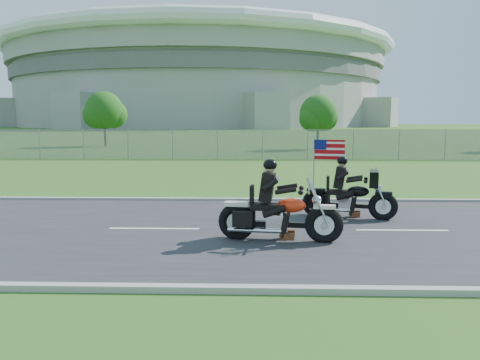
{
  "coord_description": "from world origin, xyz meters",
  "views": [
    {
      "loc": [
        0.42,
        -11.08,
        2.72
      ],
      "look_at": [
        0.09,
        0.0,
        1.25
      ],
      "focal_mm": 35.0,
      "sensor_mm": 36.0,
      "label": 1
    }
  ],
  "objects": [
    {
      "name": "ground",
      "position": [
        0.0,
        0.0,
        0.0
      ],
      "size": [
        420.0,
        420.0,
        0.0
      ],
      "primitive_type": "plane",
      "color": "#334D18",
      "rests_on": "ground"
    },
    {
      "name": "road",
      "position": [
        0.0,
        0.0,
        0.02
      ],
      "size": [
        120.0,
        8.0,
        0.04
      ],
      "primitive_type": "cube",
      "color": "#28282B",
      "rests_on": "ground"
    },
    {
      "name": "curb_north",
      "position": [
        0.0,
        4.05,
        0.05
      ],
      "size": [
        120.0,
        0.18,
        0.12
      ],
      "primitive_type": "cube",
      "color": "#9E9B93",
      "rests_on": "ground"
    },
    {
      "name": "curb_south",
      "position": [
        0.0,
        -4.05,
        0.05
      ],
      "size": [
        120.0,
        0.18,
        0.12
      ],
      "primitive_type": "cube",
      "color": "#9E9B93",
      "rests_on": "ground"
    },
    {
      "name": "fence",
      "position": [
        -5.0,
        20.0,
        1.0
      ],
      "size": [
        60.0,
        0.03,
        2.0
      ],
      "primitive_type": "cube",
      "color": "gray",
      "rests_on": "ground"
    },
    {
      "name": "stadium",
      "position": [
        -20.0,
        170.0,
        15.58
      ],
      "size": [
        140.4,
        140.4,
        29.2
      ],
      "color": "#A3A099",
      "rests_on": "ground"
    },
    {
      "name": "tree_fence_near",
      "position": [
        6.04,
        30.04,
        2.97
      ],
      "size": [
        3.52,
        3.28,
        4.75
      ],
      "color": "#382316",
      "rests_on": "ground"
    },
    {
      "name": "tree_fence_mid",
      "position": [
        -13.95,
        34.04,
        3.3
      ],
      "size": [
        3.96,
        3.69,
        5.3
      ],
      "color": "#382316",
      "rests_on": "ground"
    },
    {
      "name": "motorcycle_lead",
      "position": [
        0.95,
        -0.99,
        0.58
      ],
      "size": [
        2.76,
        0.88,
        1.86
      ],
      "rotation": [
        0.0,
        0.0,
        -0.12
      ],
      "color": "black",
      "rests_on": "ground"
    },
    {
      "name": "motorcycle_follow",
      "position": [
        2.99,
        1.43,
        0.58
      ],
      "size": [
        2.51,
        1.11,
        2.12
      ],
      "rotation": [
        0.0,
        0.0,
        -0.24
      ],
      "color": "black",
      "rests_on": "ground"
    }
  ]
}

